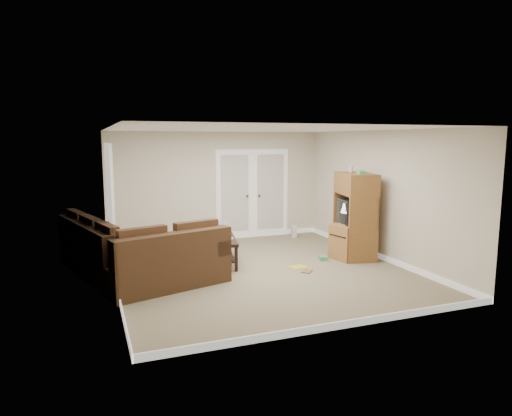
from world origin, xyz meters
name	(u,v)px	position (x,y,z in m)	size (l,w,h in m)	color
floor	(260,270)	(0.00, 0.00, 0.00)	(5.50, 5.50, 0.00)	gray
ceiling	(261,129)	(0.00, 0.00, 2.50)	(5.00, 5.50, 0.02)	white
wall_left	(111,209)	(-2.50, 0.00, 1.25)	(0.02, 5.50, 2.50)	beige
wall_right	(380,195)	(2.50, 0.00, 1.25)	(0.02, 5.50, 2.50)	beige
wall_back	(218,186)	(0.00, 2.75, 1.25)	(5.00, 0.02, 2.50)	beige
wall_front	(343,230)	(0.00, -2.75, 1.25)	(5.00, 0.02, 2.50)	beige
baseboards	(260,267)	(0.00, 0.00, 0.05)	(5.00, 5.50, 0.10)	white
french_doors	(253,194)	(0.85, 2.71, 1.04)	(1.80, 0.05, 2.13)	white
window_left	(109,184)	(-2.46, 1.00, 1.55)	(0.05, 1.92, 1.42)	white
sectional_sofa	(131,257)	(-2.21, 0.34, 0.36)	(2.73, 3.12, 0.92)	#412A19
coffee_table	(219,249)	(-0.56, 0.71, 0.27)	(0.84, 1.31, 0.83)	black
tv_armoire	(355,215)	(2.10, 0.25, 0.85)	(0.80, 1.15, 1.80)	brown
side_cabinet	(347,239)	(1.87, 0.13, 0.40)	(0.62, 0.62, 1.11)	#A66F3C
space_heater	(294,231)	(1.74, 2.28, 0.15)	(0.12, 0.10, 0.31)	silver
floor_magazine	(298,267)	(0.73, -0.06, 0.00)	(0.30, 0.24, 0.01)	gold
floor_greenbox	(323,258)	(1.39, 0.23, 0.04)	(0.15, 0.19, 0.08)	#469A57
floor_book	(303,271)	(0.68, -0.33, 0.01)	(0.16, 0.22, 0.02)	brown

